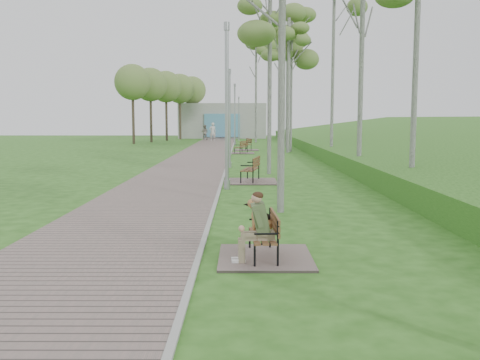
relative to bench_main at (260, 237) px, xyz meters
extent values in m
plane|color=#275616|center=(-1.03, 3.43, -0.37)|extent=(120.00, 120.00, 0.00)
cube|color=#74655E|center=(-2.78, 24.93, -0.35)|extent=(3.50, 67.00, 0.04)
cube|color=#999993|center=(-1.03, 24.93, -0.35)|extent=(0.10, 67.00, 0.05)
cube|color=#519434|center=(10.97, 23.43, -0.37)|extent=(14.00, 70.00, 1.60)
cube|color=#9E9E99|center=(-2.53, 54.43, 1.63)|extent=(10.00, 5.00, 4.00)
cube|color=#5293B7|center=(-2.53, 51.83, 1.13)|extent=(4.00, 0.20, 2.60)
cube|color=#74655E|center=(0.09, 0.04, -0.35)|extent=(1.55, 1.72, 0.04)
cube|color=brown|center=(0.04, 0.04, 0.01)|extent=(0.45, 1.31, 0.03)
cube|color=brown|center=(0.24, 0.05, 0.25)|extent=(0.10, 1.29, 0.28)
cube|color=#74655E|center=(0.04, 10.77, -0.35)|extent=(1.86, 2.07, 0.04)
cube|color=brown|center=(-0.01, 10.77, 0.09)|extent=(0.73, 1.61, 0.04)
cube|color=brown|center=(0.23, 10.73, 0.37)|extent=(0.31, 1.54, 0.34)
cube|color=#74655E|center=(-0.31, 26.69, -0.35)|extent=(1.65, 1.83, 0.04)
cube|color=brown|center=(-0.36, 26.69, 0.04)|extent=(0.90, 1.42, 0.04)
cube|color=brown|center=(-0.15, 26.61, 0.29)|extent=(0.56, 1.28, 0.30)
cube|color=#74655E|center=(0.05, 30.12, -0.35)|extent=(1.74, 1.93, 0.04)
cube|color=brown|center=(0.00, 30.12, 0.06)|extent=(0.78, 1.51, 0.04)
cube|color=brown|center=(0.22, 30.17, 0.32)|extent=(0.40, 1.41, 0.32)
cylinder|color=#9C9EA3|center=(-0.79, 8.75, -0.22)|extent=(0.21, 0.21, 0.31)
cylinder|color=#9C9EA3|center=(-0.79, 8.75, 2.22)|extent=(0.12, 0.12, 5.18)
cylinder|color=#9C9EA3|center=(-0.79, 8.75, 4.86)|extent=(0.19, 0.19, 0.26)
cylinder|color=#9C9EA3|center=(-0.88, 16.49, -0.24)|extent=(0.18, 0.18, 0.27)
cylinder|color=#9C9EA3|center=(-0.88, 16.49, 1.85)|extent=(0.11, 0.11, 4.44)
cylinder|color=#9C9EA3|center=(-0.88, 16.49, 4.11)|extent=(0.16, 0.16, 0.22)
cylinder|color=#9C9EA3|center=(-0.90, 37.84, -0.22)|extent=(0.20, 0.20, 0.31)
cylinder|color=#9C9EA3|center=(-0.90, 37.84, 2.17)|extent=(0.12, 0.12, 5.09)
cylinder|color=#9C9EA3|center=(-0.90, 37.84, 4.76)|extent=(0.18, 0.18, 0.25)
cylinder|color=#9C9EA3|center=(-0.60, 46.92, -0.24)|extent=(0.17, 0.17, 0.26)
cylinder|color=#9C9EA3|center=(-0.60, 46.92, 1.81)|extent=(0.10, 0.10, 4.36)
cylinder|color=#9C9EA3|center=(-0.60, 46.92, 4.03)|extent=(0.16, 0.16, 0.22)
imported|color=silver|center=(-3.21, 44.84, 0.57)|extent=(0.78, 0.62, 1.88)
imported|color=gray|center=(-4.23, 47.96, 0.44)|extent=(0.91, 0.79, 1.62)
cylinder|color=silver|center=(4.83, 7.40, 4.16)|extent=(0.16, 0.16, 9.07)
cylinder|color=silver|center=(0.66, 4.47, 3.81)|extent=(0.20, 0.20, 8.36)
cylinder|color=silver|center=(4.43, 12.88, 4.87)|extent=(0.21, 0.21, 10.48)
cylinder|color=silver|center=(0.84, 13.58, 3.86)|extent=(0.17, 0.17, 8.46)
ellipsoid|color=olive|center=(0.84, 13.58, 6.57)|extent=(2.39, 2.39, 3.72)
cylinder|color=silver|center=(4.50, 19.96, 5.60)|extent=(0.21, 0.21, 11.95)
cylinder|color=silver|center=(2.81, 27.43, 4.07)|extent=(0.19, 0.19, 8.89)
ellipsoid|color=olive|center=(2.81, 27.43, 6.91)|extent=(2.75, 2.75, 3.91)
cylinder|color=silver|center=(3.10, 28.45, 4.48)|extent=(0.20, 0.20, 9.71)
ellipsoid|color=olive|center=(3.10, 28.45, 7.59)|extent=(2.82, 2.82, 4.27)
cylinder|color=silver|center=(2.47, 27.86, 4.29)|extent=(0.20, 0.20, 9.33)
ellipsoid|color=olive|center=(2.47, 27.86, 7.28)|extent=(2.93, 2.93, 4.10)
cylinder|color=silver|center=(3.26, 33.67, 5.02)|extent=(0.20, 0.20, 10.79)
ellipsoid|color=olive|center=(3.26, 33.67, 8.47)|extent=(2.84, 2.84, 4.75)
cylinder|color=silver|center=(1.04, 42.52, 4.62)|extent=(0.19, 0.19, 9.98)
ellipsoid|color=olive|center=(1.04, 42.52, 7.81)|extent=(2.68, 2.68, 4.39)
camera|label=1|loc=(-0.31, -8.67, 1.96)|focal=40.00mm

